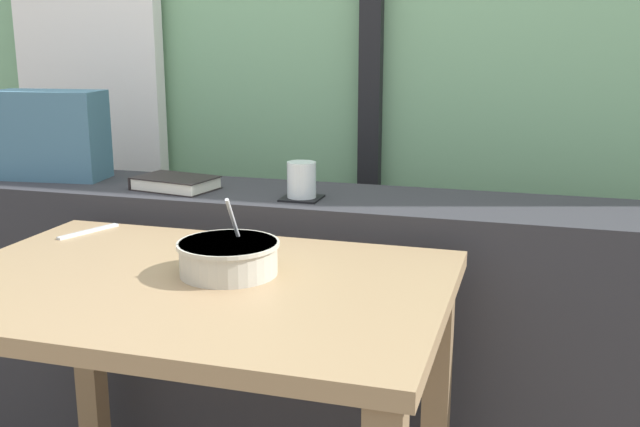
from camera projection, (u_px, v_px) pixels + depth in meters
curtain_left_panel at (86, 22)px, 2.61m from camera, size 0.56×0.06×2.50m
window_divider_post at (372, 4)px, 2.34m from camera, size 0.07×0.05×2.60m
dark_console_ledge at (284, 328)px, 2.12m from camera, size 2.80×0.35×0.79m
breakfast_table at (193, 336)px, 1.51m from camera, size 1.02×0.71×0.73m
coaster_square at (302, 198)px, 1.94m from camera, size 0.10×0.10×0.00m
juice_glass at (302, 181)px, 1.93m from camera, size 0.08×0.08×0.09m
closed_book at (175, 183)px, 2.06m from camera, size 0.24×0.18×0.04m
throw_pillow at (50, 135)px, 2.20m from camera, size 0.33×0.17×0.26m
soup_bowl at (229, 258)px, 1.50m from camera, size 0.21×0.21×0.16m
fork_utensil at (88, 231)px, 1.82m from camera, size 0.07×0.16×0.01m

